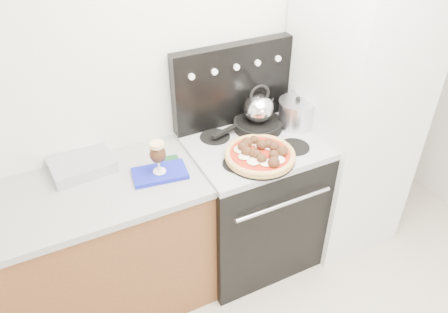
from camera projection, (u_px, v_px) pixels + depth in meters
room_shell at (352, 189)px, 1.69m from camera, size 3.52×3.01×2.52m
base_cabinet at (77, 261)px, 2.45m from camera, size 1.45×0.60×0.86m
countertop at (60, 201)px, 2.19m from camera, size 1.48×0.63×0.04m
stove_body at (251, 204)px, 2.83m from camera, size 0.76×0.65×0.88m
cooktop at (254, 145)px, 2.56m from camera, size 0.76×0.65×0.04m
backguard at (233, 85)px, 2.61m from camera, size 0.76×0.08×0.50m
fridge at (352, 113)px, 2.77m from camera, size 0.64×0.68×1.90m
foil_sheet at (82, 165)px, 2.35m from camera, size 0.34×0.26×0.07m
oven_mitt at (160, 173)px, 2.32m from camera, size 0.31×0.20×0.02m
beer_glass at (158, 157)px, 2.26m from camera, size 0.11×0.11×0.19m
pizza_pan at (260, 158)px, 2.41m from camera, size 0.46×0.46×0.01m
pizza at (260, 153)px, 2.39m from camera, size 0.45×0.45×0.06m
skillet at (258, 125)px, 2.66m from camera, size 0.37×0.37×0.05m
tea_kettle at (259, 106)px, 2.59m from camera, size 0.20×0.20×0.20m
stock_pot at (296, 114)px, 2.66m from camera, size 0.26×0.26×0.16m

